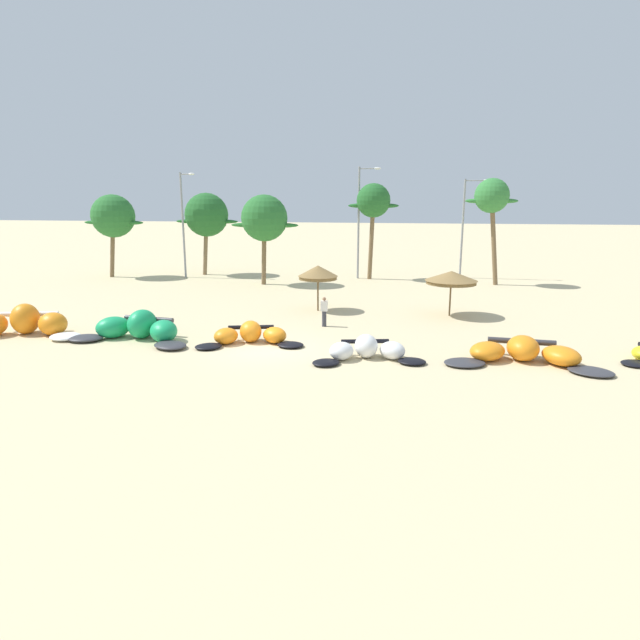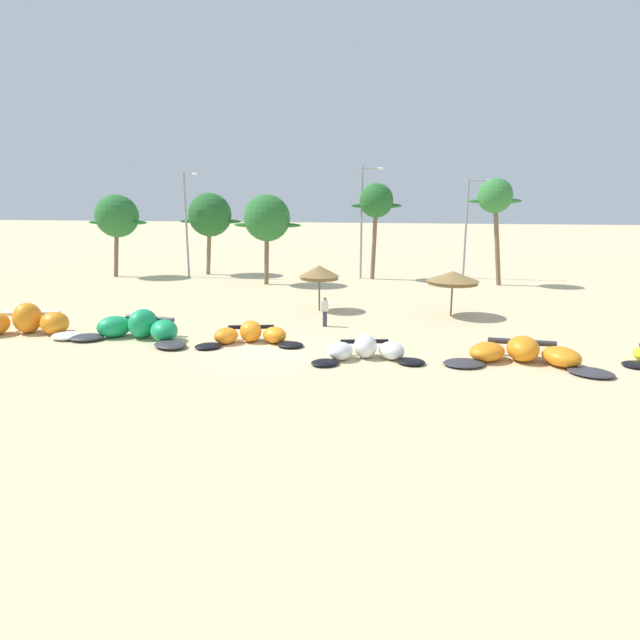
{
  "view_description": "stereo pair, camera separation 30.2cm",
  "coord_description": "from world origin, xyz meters",
  "px_view_note": "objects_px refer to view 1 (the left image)",
  "views": [
    {
      "loc": [
        6.44,
        -23.17,
        6.82
      ],
      "look_at": [
        2.21,
        2.0,
        1.0
      ],
      "focal_mm": 30.05,
      "sensor_mm": 36.0,
      "label": 1
    },
    {
      "loc": [
        6.74,
        -23.12,
        6.82
      ],
      "look_at": [
        2.21,
        2.0,
        1.0
      ],
      "focal_mm": 30.05,
      "sensor_mm": 36.0,
      "label": 2
    }
  ],
  "objects_px": {
    "lamppost_west": "(184,220)",
    "kite_left_of_center": "(250,335)",
    "person_near_kites": "(324,312)",
    "kite_center": "(367,350)",
    "palm_center_right": "(492,198)",
    "palm_center_left": "(373,202)",
    "lamppost_west_center": "(360,217)",
    "lamppost_east_center": "(465,223)",
    "kite_far_left": "(22,324)",
    "palm_leftmost": "(113,217)",
    "kite_right_of_center": "(524,353)",
    "beach_umbrella_near_van": "(318,272)",
    "beach_umbrella_middle": "(451,277)",
    "palm_left": "(206,215)",
    "palm_left_of_gap": "(264,219)",
    "kite_left": "(138,329)"
  },
  "relations": [
    {
      "from": "kite_right_of_center",
      "to": "beach_umbrella_middle",
      "type": "bearing_deg",
      "value": 105.59
    },
    {
      "from": "kite_right_of_center",
      "to": "beach_umbrella_near_van",
      "type": "relative_size",
      "value": 2.46
    },
    {
      "from": "beach_umbrella_near_van",
      "to": "kite_center",
      "type": "bearing_deg",
      "value": -68.57
    },
    {
      "from": "palm_left",
      "to": "kite_right_of_center",
      "type": "bearing_deg",
      "value": -45.38
    },
    {
      "from": "kite_center",
      "to": "person_near_kites",
      "type": "distance_m",
      "value": 6.36
    },
    {
      "from": "palm_leftmost",
      "to": "palm_center_left",
      "type": "xyz_separation_m",
      "value": [
        22.26,
        2.57,
        1.23
      ]
    },
    {
      "from": "kite_left_of_center",
      "to": "person_near_kites",
      "type": "xyz_separation_m",
      "value": [
        2.94,
        4.04,
        0.42
      ]
    },
    {
      "from": "kite_far_left",
      "to": "kite_left_of_center",
      "type": "relative_size",
      "value": 1.28
    },
    {
      "from": "palm_center_right",
      "to": "palm_center_left",
      "type": "bearing_deg",
      "value": 170.9
    },
    {
      "from": "kite_far_left",
      "to": "lamppost_east_center",
      "type": "height_order",
      "value": "lamppost_east_center"
    },
    {
      "from": "kite_right_of_center",
      "to": "beach_umbrella_near_van",
      "type": "xyz_separation_m",
      "value": [
        -10.44,
        9.12,
        1.98
      ]
    },
    {
      "from": "palm_left_of_gap",
      "to": "lamppost_east_center",
      "type": "distance_m",
      "value": 17.25
    },
    {
      "from": "kite_far_left",
      "to": "beach_umbrella_near_van",
      "type": "height_order",
      "value": "beach_umbrella_near_van"
    },
    {
      "from": "kite_left_of_center",
      "to": "beach_umbrella_near_van",
      "type": "bearing_deg",
      "value": 76.83
    },
    {
      "from": "kite_left",
      "to": "kite_left_of_center",
      "type": "height_order",
      "value": "kite_left"
    },
    {
      "from": "palm_center_left",
      "to": "lamppost_west",
      "type": "distance_m",
      "value": 16.35
    },
    {
      "from": "palm_left",
      "to": "palm_center_left",
      "type": "bearing_deg",
      "value": -0.83
    },
    {
      "from": "kite_far_left",
      "to": "kite_center",
      "type": "relative_size",
      "value": 1.34
    },
    {
      "from": "person_near_kites",
      "to": "kite_center",
      "type": "bearing_deg",
      "value": -63.93
    },
    {
      "from": "kite_left",
      "to": "lamppost_west_center",
      "type": "height_order",
      "value": "lamppost_west_center"
    },
    {
      "from": "kite_center",
      "to": "beach_umbrella_middle",
      "type": "xyz_separation_m",
      "value": [
        4.12,
        9.56,
        1.91
      ]
    },
    {
      "from": "kite_far_left",
      "to": "beach_umbrella_middle",
      "type": "height_order",
      "value": "beach_umbrella_middle"
    },
    {
      "from": "palm_center_left",
      "to": "lamppost_west_center",
      "type": "bearing_deg",
      "value": 172.72
    },
    {
      "from": "palm_left",
      "to": "beach_umbrella_middle",
      "type": "bearing_deg",
      "value": -35.03
    },
    {
      "from": "palm_left_of_gap",
      "to": "kite_far_left",
      "type": "bearing_deg",
      "value": -113.42
    },
    {
      "from": "person_near_kites",
      "to": "palm_left",
      "type": "bearing_deg",
      "value": 126.68
    },
    {
      "from": "lamppost_west",
      "to": "kite_left_of_center",
      "type": "bearing_deg",
      "value": -59.55
    },
    {
      "from": "beach_umbrella_near_van",
      "to": "palm_left_of_gap",
      "type": "xyz_separation_m",
      "value": [
        -5.93,
        9.53,
        2.85
      ]
    },
    {
      "from": "person_near_kites",
      "to": "kite_left_of_center",
      "type": "bearing_deg",
      "value": -126.1
    },
    {
      "from": "kite_center",
      "to": "palm_left_of_gap",
      "type": "height_order",
      "value": "palm_left_of_gap"
    },
    {
      "from": "kite_far_left",
      "to": "palm_leftmost",
      "type": "distance_m",
      "value": 21.36
    },
    {
      "from": "palm_leftmost",
      "to": "lamppost_west",
      "type": "distance_m",
      "value": 6.15
    },
    {
      "from": "kite_far_left",
      "to": "lamppost_west_center",
      "type": "bearing_deg",
      "value": 56.44
    },
    {
      "from": "kite_left",
      "to": "palm_left",
      "type": "relative_size",
      "value": 0.91
    },
    {
      "from": "beach_umbrella_near_van",
      "to": "palm_left_of_gap",
      "type": "distance_m",
      "value": 11.58
    },
    {
      "from": "lamppost_west_center",
      "to": "lamppost_east_center",
      "type": "height_order",
      "value": "lamppost_west_center"
    },
    {
      "from": "kite_right_of_center",
      "to": "kite_left_of_center",
      "type": "bearing_deg",
      "value": 175.28
    },
    {
      "from": "kite_left_of_center",
      "to": "lamppost_west_center",
      "type": "bearing_deg",
      "value": 81.95
    },
    {
      "from": "kite_center",
      "to": "beach_umbrella_near_van",
      "type": "relative_size",
      "value": 1.77
    },
    {
      "from": "palm_center_left",
      "to": "palm_center_right",
      "type": "bearing_deg",
      "value": -9.1
    },
    {
      "from": "kite_center",
      "to": "kite_right_of_center",
      "type": "xyz_separation_m",
      "value": [
        6.61,
        0.65,
        0.01
      ]
    },
    {
      "from": "kite_left_of_center",
      "to": "beach_umbrella_near_van",
      "type": "distance_m",
      "value": 8.56
    },
    {
      "from": "palm_left_of_gap",
      "to": "palm_center_right",
      "type": "xyz_separation_m",
      "value": [
        17.61,
        2.9,
        1.61
      ]
    },
    {
      "from": "kite_center",
      "to": "lamppost_east_center",
      "type": "bearing_deg",
      "value": 76.31
    },
    {
      "from": "palm_center_left",
      "to": "beach_umbrella_near_van",
      "type": "bearing_deg",
      "value": -99.48
    },
    {
      "from": "palm_center_left",
      "to": "lamppost_east_center",
      "type": "relative_size",
      "value": 0.96
    },
    {
      "from": "beach_umbrella_near_van",
      "to": "palm_center_right",
      "type": "bearing_deg",
      "value": 46.79
    },
    {
      "from": "kite_right_of_center",
      "to": "palm_leftmost",
      "type": "distance_m",
      "value": 36.96
    },
    {
      "from": "palm_leftmost",
      "to": "palm_left_of_gap",
      "type": "relative_size",
      "value": 1.01
    },
    {
      "from": "person_near_kites",
      "to": "lamppost_west",
      "type": "distance_m",
      "value": 22.48
    }
  ]
}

